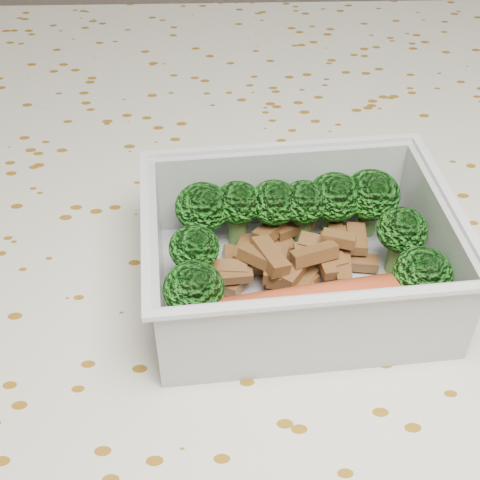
{
  "coord_description": "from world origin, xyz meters",
  "views": [
    {
      "loc": [
        -0.02,
        -0.34,
        1.09
      ],
      "look_at": [
        -0.01,
        0.01,
        0.78
      ],
      "focal_mm": 50.0,
      "sensor_mm": 36.0,
      "label": 1
    }
  ],
  "objects": [
    {
      "name": "sausage",
      "position": [
        0.04,
        -0.06,
        0.78
      ],
      "size": [
        0.17,
        0.05,
        0.03
      ],
      "color": "#C64624",
      "rests_on": "lunch_container"
    },
    {
      "name": "dining_table",
      "position": [
        0.0,
        0.0,
        0.67
      ],
      "size": [
        1.4,
        0.9,
        0.75
      ],
      "color": "brown",
      "rests_on": "ground"
    },
    {
      "name": "tablecloth",
      "position": [
        0.0,
        0.0,
        0.72
      ],
      "size": [
        1.46,
        0.96,
        0.19
      ],
      "color": "silver",
      "rests_on": "dining_table"
    },
    {
      "name": "lunch_container",
      "position": [
        0.03,
        -0.02,
        0.78
      ],
      "size": [
        0.21,
        0.17,
        0.07
      ],
      "color": "silver",
      "rests_on": "tablecloth"
    },
    {
      "name": "meat_pile",
      "position": [
        0.03,
        -0.0,
        0.78
      ],
      "size": [
        0.12,
        0.08,
        0.03
      ],
      "color": "brown",
      "rests_on": "lunch_container"
    },
    {
      "name": "broccoli_florets",
      "position": [
        0.03,
        0.01,
        0.79
      ],
      "size": [
        0.18,
        0.13,
        0.05
      ],
      "color": "#608C3F",
      "rests_on": "lunch_container"
    }
  ]
}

